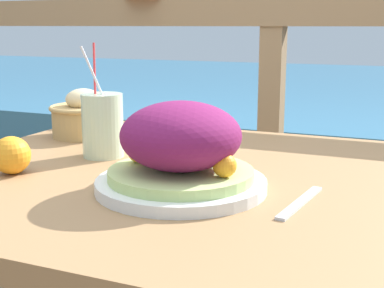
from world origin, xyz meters
The scene contains 8 objects.
patio_table centered at (0.00, 0.00, 0.64)m, with size 1.01×0.91×0.73m.
railing_fence centered at (0.00, 0.72, 0.82)m, with size 2.80×0.08×1.10m.
sea_backdrop centered at (0.00, 3.22, 0.29)m, with size 12.00×4.00×0.58m.
salad_plate centered at (0.05, -0.11, 0.80)m, with size 0.30×0.30×0.16m.
drink_glass centered at (-0.20, 0.05, 0.80)m, with size 0.09×0.09×0.25m.
bread_basket centered at (-0.37, 0.22, 0.79)m, with size 0.17×0.17×0.12m.
fork centered at (0.26, -0.10, 0.74)m, with size 0.04×0.18×0.00m.
orange_near_basket centered at (-0.29, -0.14, 0.77)m, with size 0.07×0.07×0.07m.
Camera 1 is at (0.42, -0.93, 1.02)m, focal length 50.00 mm.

